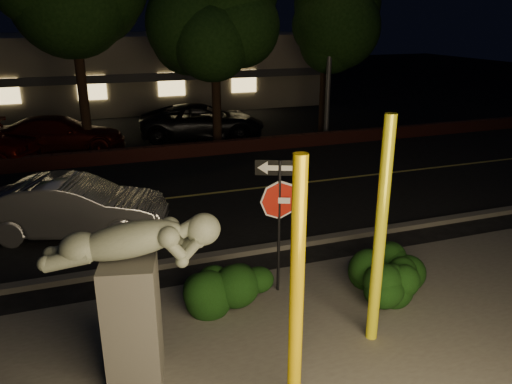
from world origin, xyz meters
TOP-DOWN VIEW (x-y plane):
  - ground at (0.00, 10.00)m, footprint 90.00×90.00m
  - patio at (0.00, -1.00)m, footprint 14.00×6.00m
  - road at (0.00, 7.00)m, footprint 80.00×8.00m
  - lane_marking at (0.00, 7.00)m, footprint 80.00×0.12m
  - curb at (0.00, 2.90)m, footprint 80.00×0.25m
  - brick_wall at (0.00, 11.30)m, footprint 40.00×0.35m
  - parking_lot at (0.00, 17.00)m, footprint 40.00×12.00m
  - building at (0.00, 24.99)m, footprint 22.00×10.20m
  - tree_far_d at (7.50, 13.30)m, footprint 4.40×4.40m
  - yellow_pole_left at (-0.45, -1.74)m, footprint 0.18×0.18m
  - yellow_pole_right at (1.39, -0.67)m, footprint 0.18×0.18m
  - signpost at (0.52, 1.21)m, footprint 0.82×0.36m
  - sculpture at (-2.26, -0.39)m, footprint 2.35×1.09m
  - hedge_center at (-0.47, 1.11)m, footprint 1.93×0.95m
  - hedge_right at (2.49, 0.61)m, footprint 1.64×0.94m
  - hedge_far_right at (2.16, 0.27)m, footprint 1.47×1.11m
  - silver_sedan at (-3.05, 5.23)m, footprint 4.48×2.64m
  - parked_car_darkred at (-3.49, 13.57)m, footprint 5.00×2.61m
  - parked_car_dark at (2.19, 14.06)m, footprint 5.61×3.39m

SIDE VIEW (x-z plane):
  - ground at x=0.00m, z-range 0.00..0.00m
  - road at x=0.00m, z-range 0.00..0.01m
  - parking_lot at x=0.00m, z-range 0.00..0.01m
  - patio at x=0.00m, z-range 0.00..0.02m
  - lane_marking at x=0.00m, z-range 0.02..0.02m
  - curb at x=0.00m, z-range 0.00..0.12m
  - brick_wall at x=0.00m, z-range 0.00..0.50m
  - hedge_far_right at x=2.16m, z-range 0.00..0.91m
  - hedge_center at x=-0.47m, z-range 0.00..0.99m
  - hedge_right at x=2.49m, z-range 0.00..1.05m
  - parked_car_darkred at x=-3.49m, z-range 0.00..1.38m
  - silver_sedan at x=-3.05m, z-range 0.00..1.40m
  - parked_car_dark at x=2.19m, z-range 0.00..1.46m
  - sculpture at x=-2.26m, z-range 0.29..2.80m
  - yellow_pole_left at x=-0.45m, z-range 0.00..3.53m
  - signpost at x=0.52m, z-range 0.55..3.13m
  - yellow_pole_right at x=1.39m, z-range 0.00..3.67m
  - building at x=0.00m, z-range 0.00..4.00m
  - tree_far_d at x=7.50m, z-range 1.71..9.13m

